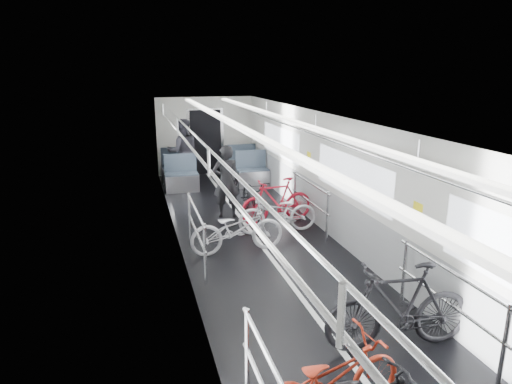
# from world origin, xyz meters

# --- Properties ---
(car_shell) EXTENTS (3.02, 14.01, 2.41)m
(car_shell) POSITION_xyz_m (0.00, 1.78, 1.13)
(car_shell) COLOR black
(car_shell) RESTS_ON ground
(bike_left_near) EXTENTS (1.62, 0.76, 0.82)m
(bike_left_near) POSITION_xyz_m (-0.57, -3.76, 0.41)
(bike_left_near) COLOR #B22A15
(bike_left_near) RESTS_ON floor
(bike_left_far) EXTENTS (1.75, 0.68, 0.91)m
(bike_left_far) POSITION_xyz_m (-0.52, 0.43, 0.45)
(bike_left_far) COLOR silver
(bike_left_far) RESTS_ON floor
(bike_right_near) EXTENTS (1.86, 0.71, 1.09)m
(bike_right_near) POSITION_xyz_m (0.66, -2.95, 0.55)
(bike_right_near) COLOR black
(bike_right_near) RESTS_ON floor
(bike_right_mid) EXTENTS (1.64, 0.60, 0.86)m
(bike_right_mid) POSITION_xyz_m (0.52, 1.21, 0.43)
(bike_right_mid) COLOR silver
(bike_right_mid) RESTS_ON floor
(bike_right_far) EXTENTS (1.69, 0.63, 0.99)m
(bike_right_far) POSITION_xyz_m (0.69, 1.81, 0.49)
(bike_right_far) COLOR red
(bike_right_far) RESTS_ON floor
(bike_aisle) EXTENTS (0.62, 1.67, 0.87)m
(bike_aisle) POSITION_xyz_m (0.29, 2.41, 0.44)
(bike_aisle) COLOR black
(bike_aisle) RESTS_ON floor
(person_standing) EXTENTS (0.65, 0.48, 1.64)m
(person_standing) POSITION_xyz_m (-0.27, 2.51, 0.82)
(person_standing) COLOR black
(person_standing) RESTS_ON floor
(person_seated) EXTENTS (0.92, 0.72, 1.87)m
(person_seated) POSITION_xyz_m (-0.84, 5.86, 0.94)
(person_seated) COLOR #2C2B33
(person_seated) RESTS_ON floor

